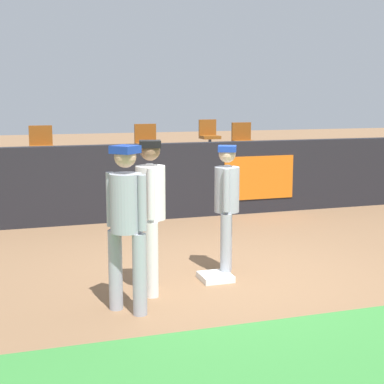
% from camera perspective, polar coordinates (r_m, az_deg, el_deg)
% --- Properties ---
extents(ground_plane, '(60.00, 60.00, 0.00)m').
position_cam_1_polar(ground_plane, '(7.76, 4.23, -8.29)').
color(ground_plane, '#846042').
extents(grass_foreground_strip, '(18.00, 2.80, 0.01)m').
position_cam_1_polar(grass_foreground_strip, '(5.35, 16.61, -17.11)').
color(grass_foreground_strip, '#388438').
rests_on(grass_foreground_strip, ground_plane).
extents(first_base, '(0.40, 0.40, 0.08)m').
position_cam_1_polar(first_base, '(7.59, 2.33, -8.36)').
color(first_base, white).
rests_on(first_base, ground_plane).
extents(player_fielder_home, '(0.43, 0.55, 1.85)m').
position_cam_1_polar(player_fielder_home, '(6.91, -4.05, -1.37)').
color(player_fielder_home, white).
rests_on(player_fielder_home, ground_plane).
extents(player_runner_visitor, '(0.49, 0.49, 1.84)m').
position_cam_1_polar(player_runner_visitor, '(6.28, -6.48, -2.49)').
color(player_runner_visitor, '#9EA3AD').
rests_on(player_runner_visitor, ground_plane).
extents(player_coach_visitor, '(0.43, 0.45, 1.72)m').
position_cam_1_polar(player_coach_visitor, '(7.64, 3.44, -0.84)').
color(player_coach_visitor, '#9EA3AD').
rests_on(player_coach_visitor, ground_plane).
extents(field_wall, '(18.00, 0.26, 1.46)m').
position_cam_1_polar(field_wall, '(11.19, -3.10, 1.06)').
color(field_wall, black).
rests_on(field_wall, ground_plane).
extents(bleacher_platform, '(18.00, 4.80, 0.92)m').
position_cam_1_polar(bleacher_platform, '(13.71, -5.86, 1.44)').
color(bleacher_platform, '#59595E').
rests_on(bleacher_platform, ground_plane).
extents(seat_back_right, '(0.46, 0.44, 0.84)m').
position_cam_1_polar(seat_back_right, '(14.83, 1.69, 5.72)').
color(seat_back_right, '#4C4C51').
rests_on(seat_back_right, bleacher_platform).
extents(seat_front_center, '(0.47, 0.44, 0.84)m').
position_cam_1_polar(seat_front_center, '(12.53, -4.49, 5.00)').
color(seat_front_center, '#4C4C51').
rests_on(seat_front_center, bleacher_platform).
extents(seat_front_left, '(0.47, 0.44, 0.84)m').
position_cam_1_polar(seat_front_left, '(12.21, -14.62, 4.61)').
color(seat_front_left, '#4C4C51').
rests_on(seat_front_left, bleacher_platform).
extents(seat_front_right, '(0.46, 0.44, 0.84)m').
position_cam_1_polar(seat_front_right, '(13.22, 5.06, 5.23)').
color(seat_front_right, '#4C4C51').
rests_on(seat_front_right, bleacher_platform).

